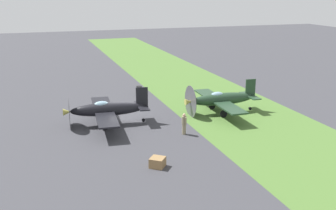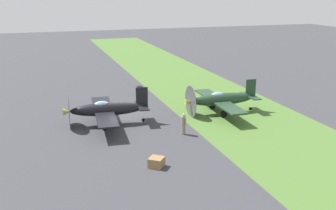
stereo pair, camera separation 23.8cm
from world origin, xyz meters
The scene contains 7 objects.
ground_plane centered at (0.00, 0.00, 0.00)m, with size 160.00×160.00×0.00m, color #38383D.
grass_verge centered at (0.00, -10.59, 0.00)m, with size 120.00×11.00×0.01m, color #476B2D.
airplane_lead centered at (-0.99, 1.55, 1.35)m, with size 9.10×7.20×3.23m.
airplane_wingman centered at (-1.01, -9.15, 1.33)m, with size 8.86×7.04×3.17m.
ground_crew_chief centered at (-5.34, -3.84, 0.91)m, with size 0.62×0.38×1.73m.
fuel_drum centered at (8.20, -3.68, 0.45)m, with size 0.60×0.60×0.90m, color black.
supply_crate centered at (-10.58, -0.02, 0.32)m, with size 0.90×0.90×0.64m, color olive.
Camera 1 is at (-33.91, 7.08, 11.24)m, focal length 43.40 mm.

